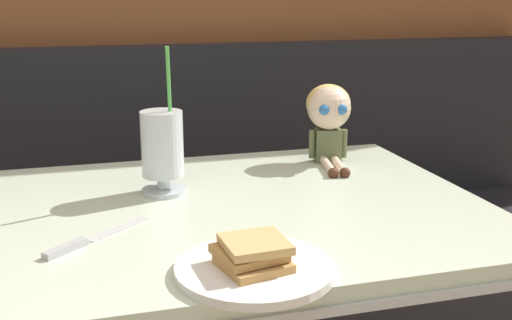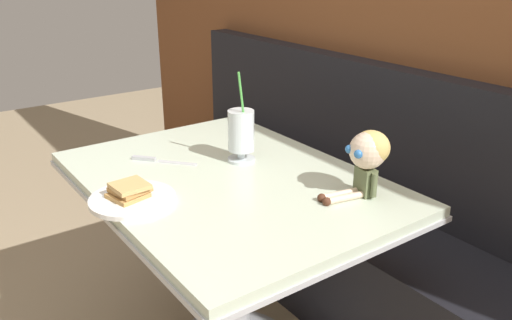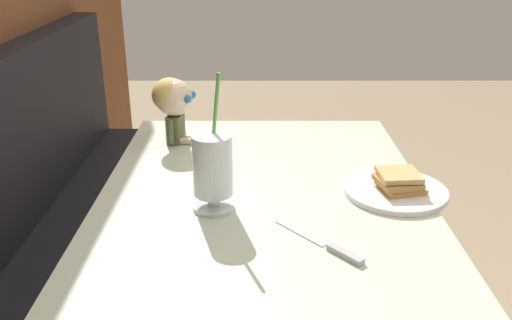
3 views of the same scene
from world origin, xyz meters
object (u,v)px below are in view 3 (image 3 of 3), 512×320
Objects in this scene: butter_knife at (332,248)px; milkshake_glass at (213,169)px; toast_plate at (396,188)px; seated_doll at (174,101)px.

milkshake_glass is at bearing 54.67° from butter_knife.
milkshake_glass is (-0.08, 0.44, 0.09)m from toast_plate.
milkshake_glass is at bearing -161.67° from seated_doll.
seated_doll is at bearing 18.33° from milkshake_glass.
toast_plate is at bearing -36.28° from butter_knife.
butter_knife is 0.84× the size of seated_doll.
seated_doll is (0.36, 0.58, 0.11)m from toast_plate.
toast_plate is at bearing -79.70° from milkshake_glass.
toast_plate is 0.45m from milkshake_glass.
milkshake_glass reaches higher than toast_plate.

